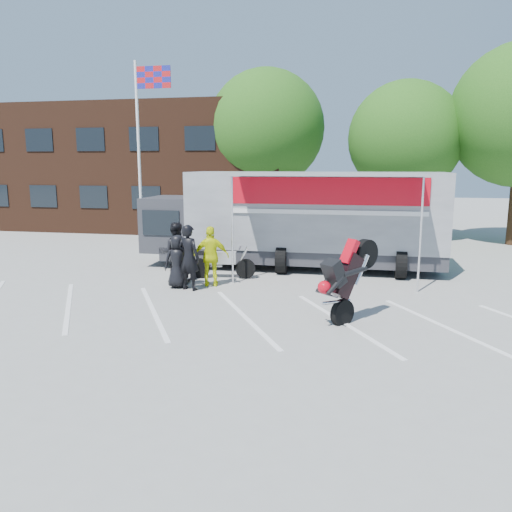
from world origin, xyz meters
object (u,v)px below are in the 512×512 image
(tree_left, at_px, (266,129))
(parked_motorcycle, at_px, (223,278))
(spectator_leather_c, at_px, (175,252))
(spectator_hivis, at_px, (211,256))
(tree_mid, at_px, (405,138))
(spectator_leather_a, at_px, (178,261))
(spectator_leather_b, at_px, (189,257))
(flagpole, at_px, (144,133))
(stunt_bike_rider, at_px, (361,319))
(transporter_truck, at_px, (300,268))

(tree_left, distance_m, parked_motorcycle, 12.36)
(spectator_leather_c, relative_size, spectator_hivis, 1.04)
(tree_left, height_order, tree_mid, tree_left)
(spectator_leather_a, relative_size, spectator_leather_c, 0.85)
(spectator_leather_b, height_order, spectator_leather_c, spectator_leather_b)
(spectator_leather_c, bearing_deg, spectator_hivis, 151.91)
(flagpole, distance_m, tree_mid, 12.31)
(flagpole, distance_m, stunt_bike_rider, 13.63)
(spectator_leather_a, bearing_deg, spectator_leather_c, -84.77)
(flagpole, relative_size, spectator_leather_c, 4.17)
(flagpole, height_order, transporter_truck, flagpole)
(flagpole, xyz_separation_m, spectator_leather_a, (3.82, -6.51, -4.24))
(tree_left, xyz_separation_m, parked_motorcycle, (0.57, -11.02, -5.57))
(transporter_truck, height_order, parked_motorcycle, transporter_truck)
(tree_mid, height_order, spectator_leather_a, tree_mid)
(spectator_leather_a, relative_size, spectator_leather_b, 0.83)
(tree_mid, relative_size, spectator_hivis, 4.14)
(tree_mid, height_order, stunt_bike_rider, tree_mid)
(tree_mid, xyz_separation_m, spectator_leather_b, (-7.01, -11.71, -3.96))
(spectator_leather_a, xyz_separation_m, spectator_leather_c, (-0.32, 0.68, 0.15))
(flagpole, xyz_separation_m, spectator_leather_b, (4.24, -6.71, -4.07))
(spectator_hivis, bearing_deg, transporter_truck, -138.51)
(flagpole, height_order, stunt_bike_rider, flagpole)
(stunt_bike_rider, bearing_deg, spectator_hivis, -167.99)
(transporter_truck, xyz_separation_m, spectator_hivis, (-2.36, -3.23, 0.93))
(parked_motorcycle, relative_size, spectator_hivis, 1.19)
(spectator_leather_b, bearing_deg, flagpole, -41.17)
(parked_motorcycle, bearing_deg, spectator_leather_c, 112.50)
(flagpole, bearing_deg, parked_motorcycle, -46.22)
(spectator_leather_b, bearing_deg, spectator_leather_c, -33.21)
(transporter_truck, bearing_deg, tree_mid, 62.56)
(stunt_bike_rider, distance_m, spectator_leather_c, 6.48)
(tree_mid, relative_size, parked_motorcycle, 3.49)
(tree_left, bearing_deg, stunt_bike_rider, -71.04)
(flagpole, height_order, spectator_leather_c, flagpole)
(transporter_truck, distance_m, spectator_leather_b, 4.89)
(tree_mid, xyz_separation_m, spectator_leather_c, (-7.75, -10.83, -3.98))
(stunt_bike_rider, bearing_deg, parked_motorcycle, -177.89)
(tree_mid, relative_size, spectator_leather_a, 4.72)
(tree_left, bearing_deg, flagpole, -125.28)
(tree_mid, height_order, transporter_truck, tree_mid)
(parked_motorcycle, bearing_deg, tree_mid, -41.56)
(flagpole, bearing_deg, spectator_leather_c, -59.09)
(parked_motorcycle, distance_m, spectator_hivis, 1.43)
(tree_mid, distance_m, stunt_bike_rider, 14.62)
(transporter_truck, relative_size, parked_motorcycle, 4.91)
(tree_left, relative_size, spectator_leather_a, 5.31)
(tree_mid, bearing_deg, flagpole, -156.03)
(tree_mid, bearing_deg, stunt_bike_rider, -98.26)
(spectator_hivis, bearing_deg, spectator_leather_c, -25.04)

